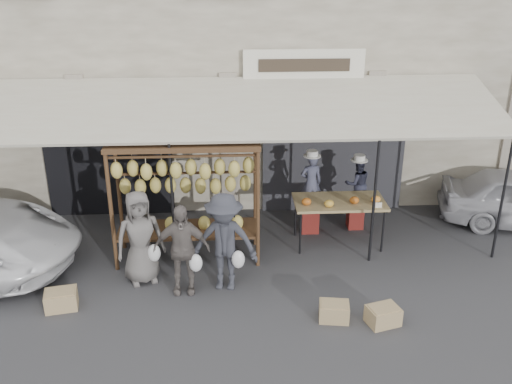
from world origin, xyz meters
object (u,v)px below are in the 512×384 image
vendor_left (311,182)px  crate_near_b (383,316)px  vendor_right (357,184)px  crate_far (61,300)px  crate_near_a (334,311)px  customer_right (224,242)px  banana_rack (185,178)px  produce_table (340,203)px  customer_mid (182,249)px  customer_left (140,237)px

vendor_left → crate_near_b: (0.68, -3.15, -0.91)m
vendor_right → crate_far: (-5.24, -2.57, -0.81)m
crate_near_a → crate_far: (-4.24, 0.54, 0.01)m
customer_right → crate_far: customer_right is taller
customer_right → banana_rack: bearing=132.7°
produce_table → crate_near_a: 2.57m
crate_near_b → produce_table: bearing=94.8°
vendor_right → crate_near_a: size_ratio=2.35×
banana_rack → crate_near_b: banana_rack is taller
vendor_right → customer_mid: 4.00m
banana_rack → produce_table: banana_rack is taller
crate_near_a → vendor_left: bearing=89.2°
produce_table → crate_near_b: produce_table is taller
crate_near_b → crate_far: 5.01m
banana_rack → crate_near_a: (2.32, -2.03, -1.44)m
vendor_left → vendor_right: 0.96m
produce_table → vendor_left: bearing=128.3°
vendor_left → crate_near_b: 3.35m
customer_mid → banana_rack: bearing=89.5°
produce_table → crate_near_a: bearing=-101.9°
vendor_left → crate_near_a: bearing=83.1°
banana_rack → customer_mid: 1.36m
produce_table → customer_left: customer_left is taller
customer_left → vendor_left: bearing=9.0°
customer_right → crate_near_b: 2.73m
customer_right → vendor_left: bearing=59.3°
vendor_left → crate_near_b: vendor_left is taller
produce_table → crate_near_a: (-0.51, -2.41, -0.73)m
produce_table → customer_left: bearing=-162.6°
crate_near_a → crate_far: bearing=172.8°
vendor_left → crate_near_b: bearing=96.1°
produce_table → vendor_right: vendor_right is taller
vendor_right → customer_right: size_ratio=0.62×
produce_table → vendor_left: size_ratio=1.48×
vendor_right → crate_near_b: vendor_right is taller
customer_mid → crate_near_b: size_ratio=3.34×
vendor_right → customer_mid: size_ratio=0.68×
banana_rack → customer_right: 1.42m
customer_left → crate_near_a: bearing=-42.6°
banana_rack → crate_near_b: (3.04, -2.18, -1.43)m
crate_near_a → customer_mid: bearing=158.5°
customer_mid → crate_near_b: customer_mid is taller
crate_near_b → customer_mid: bearing=160.6°
vendor_left → vendor_right: vendor_left is taller
banana_rack → crate_near_a: 3.40m
vendor_left → vendor_right: bearing=-179.3°
produce_table → customer_right: customer_right is taller
crate_far → customer_mid: bearing=11.6°
banana_rack → customer_mid: (-0.03, -1.10, -0.79)m
crate_near_a → crate_near_b: (0.72, -0.15, 0.00)m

